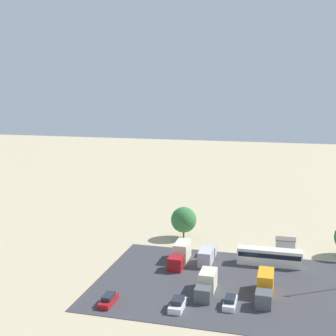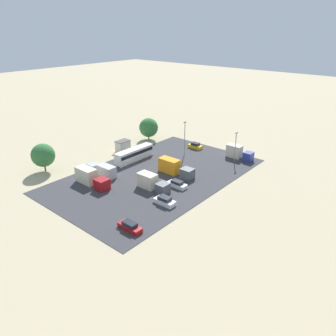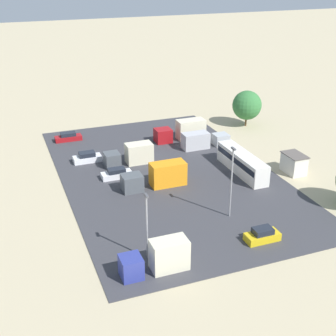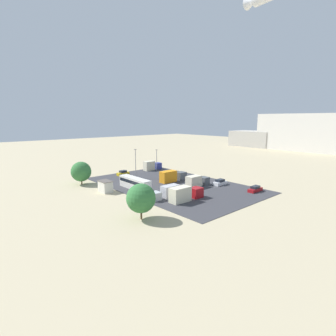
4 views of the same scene
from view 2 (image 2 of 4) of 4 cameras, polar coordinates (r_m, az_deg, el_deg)
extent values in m
plane|color=tan|center=(85.00, -7.15, 0.62)|extent=(400.00, 400.00, 0.00)
cube|color=#38383D|center=(78.30, -1.97, -1.26)|extent=(50.62, 31.29, 0.08)
cube|color=silver|center=(93.97, -7.87, 3.82)|extent=(3.79, 2.51, 2.92)
cube|color=#59514C|center=(93.47, -7.92, 4.69)|extent=(4.03, 2.75, 0.12)
cube|color=silver|center=(86.95, -5.90, 2.39)|extent=(11.93, 2.50, 3.14)
cube|color=black|center=(86.75, -5.91, 2.74)|extent=(11.45, 2.54, 0.88)
cube|color=silver|center=(72.55, 1.59, -2.97)|extent=(1.82, 4.59, 0.85)
cube|color=#1E232D|center=(72.22, 1.59, -2.44)|extent=(1.53, 2.57, 0.63)
cube|color=silver|center=(65.77, -0.59, -5.92)|extent=(1.99, 4.52, 0.95)
cube|color=#1E232D|center=(65.37, -0.60, -5.29)|extent=(1.67, 2.53, 0.69)
cube|color=gold|center=(95.60, 4.77, 3.74)|extent=(1.84, 4.11, 0.95)
cube|color=#1E232D|center=(95.32, 4.78, 4.20)|extent=(1.55, 2.30, 0.70)
cube|color=maroon|center=(58.54, -6.65, -10.24)|extent=(1.71, 4.75, 0.87)
cube|color=#1E232D|center=(58.13, -6.68, -9.62)|extent=(1.44, 2.66, 0.64)
cube|color=#ADB2B7|center=(81.88, -12.82, 0.07)|extent=(2.38, 2.58, 1.96)
cube|color=#B2B2B7|center=(78.13, -10.65, -0.57)|extent=(2.38, 4.60, 2.80)
cube|color=navy|center=(88.51, 13.80, 1.94)|extent=(2.30, 2.23, 2.40)
cube|color=beige|center=(90.10, 11.46, 2.90)|extent=(2.30, 3.97, 3.43)
cube|color=#4C5156|center=(69.55, -0.92, -3.56)|extent=(2.53, 2.38, 2.25)
cube|color=beige|center=(72.06, -3.62, -2.16)|extent=(2.53, 4.22, 3.21)
cube|color=maroon|center=(72.51, -11.43, -2.78)|extent=(2.57, 2.86, 2.45)
cube|color=beige|center=(76.25, -14.03, -1.23)|extent=(2.57, 5.08, 3.50)
cube|color=#4C5156|center=(76.28, 3.36, -0.96)|extent=(2.48, 2.87, 2.40)
cube|color=orange|center=(79.13, 0.23, 0.43)|extent=(2.48, 5.11, 3.43)
cylinder|color=brown|center=(103.04, -3.36, 5.43)|extent=(0.36, 0.36, 1.67)
sphere|color=#337038|center=(102.14, -3.40, 7.04)|extent=(5.85, 5.85, 5.85)
cylinder|color=brown|center=(85.55, -20.63, 0.12)|extent=(0.36, 0.36, 2.08)
sphere|color=#337038|center=(84.42, -20.93, 2.09)|extent=(5.67, 5.67, 5.67)
cylinder|color=gray|center=(86.55, 11.64, 3.50)|extent=(0.20, 0.20, 7.61)
cube|color=#4C4C51|center=(85.29, 11.85, 6.01)|extent=(0.90, 0.28, 0.20)
cylinder|color=gray|center=(88.84, 2.92, 5.02)|extent=(0.20, 0.20, 9.16)
cube|color=#4C4C51|center=(87.43, 2.99, 7.98)|extent=(0.90, 0.28, 0.20)
camera|label=1|loc=(64.53, 66.70, 10.07)|focal=50.00mm
camera|label=3|loc=(115.82, 29.65, 19.55)|focal=50.00mm
camera|label=4|loc=(99.15, -51.25, 6.81)|focal=28.00mm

